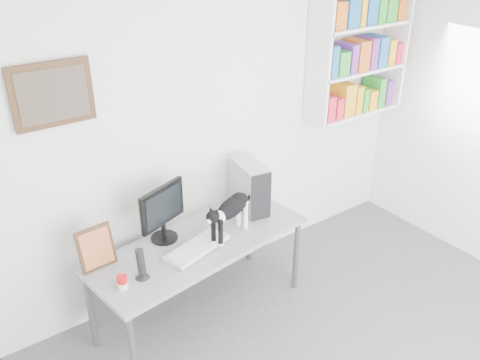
# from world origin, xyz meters

# --- Properties ---
(room) EXTENTS (4.01, 4.01, 2.70)m
(room) POSITION_xyz_m (0.00, 0.00, 1.35)
(room) COLOR #5C5C62
(room) RESTS_ON ground
(bookshelf) EXTENTS (1.03, 0.28, 1.24)m
(bookshelf) POSITION_xyz_m (1.40, 1.85, 1.85)
(bookshelf) COLOR white
(bookshelf) RESTS_ON room
(wall_art) EXTENTS (0.52, 0.04, 0.42)m
(wall_art) POSITION_xyz_m (-1.30, 1.97, 1.90)
(wall_art) COLOR #432B15
(wall_art) RESTS_ON room
(desk) EXTENTS (1.78, 0.88, 0.71)m
(desk) POSITION_xyz_m (-0.53, 1.53, 0.36)
(desk) COLOR gray
(desk) RESTS_ON room
(monitor) EXTENTS (0.47, 0.34, 0.46)m
(monitor) POSITION_xyz_m (-0.73, 1.72, 0.94)
(monitor) COLOR black
(monitor) RESTS_ON desk
(keyboard) EXTENTS (0.56, 0.33, 0.04)m
(keyboard) POSITION_xyz_m (-0.60, 1.45, 0.73)
(keyboard) COLOR beige
(keyboard) RESTS_ON desk
(pc_tower) EXTENTS (0.25, 0.44, 0.42)m
(pc_tower) POSITION_xyz_m (0.07, 1.71, 0.92)
(pc_tower) COLOR #B9B9BE
(pc_tower) RESTS_ON desk
(speaker) EXTENTS (0.11, 0.11, 0.23)m
(speaker) POSITION_xyz_m (-1.07, 1.39, 0.83)
(speaker) COLOR black
(speaker) RESTS_ON desk
(leaning_print) EXTENTS (0.26, 0.12, 0.32)m
(leaning_print) POSITION_xyz_m (-1.26, 1.69, 0.87)
(leaning_print) COLOR #432B15
(leaning_print) RESTS_ON desk
(soup_can) EXTENTS (0.08, 0.08, 0.10)m
(soup_can) POSITION_xyz_m (-1.23, 1.36, 0.77)
(soup_can) COLOR red
(soup_can) RESTS_ON desk
(cat) EXTENTS (0.57, 0.34, 0.34)m
(cat) POSITION_xyz_m (-0.29, 1.45, 0.88)
(cat) COLOR black
(cat) RESTS_ON desk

